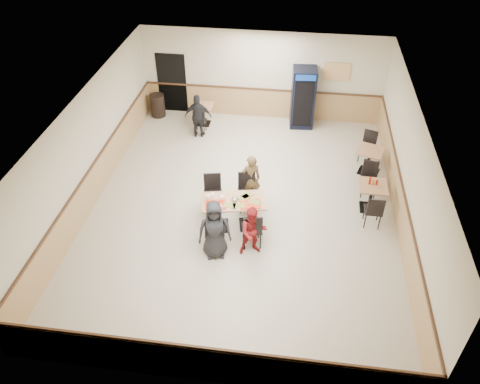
# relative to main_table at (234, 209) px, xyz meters

# --- Properties ---
(ground) EXTENTS (10.00, 10.00, 0.00)m
(ground) POSITION_rel_main_table_xyz_m (0.13, 0.74, -0.56)
(ground) COLOR beige
(ground) RESTS_ON ground
(room_shell) EXTENTS (10.00, 10.00, 10.00)m
(room_shell) POSITION_rel_main_table_xyz_m (1.90, 3.28, 0.02)
(room_shell) COLOR silver
(room_shell) RESTS_ON ground
(main_table) EXTENTS (1.69, 1.08, 0.84)m
(main_table) POSITION_rel_main_table_xyz_m (0.00, 0.00, 0.00)
(main_table) COLOR black
(main_table) RESTS_ON ground
(main_chairs) EXTENTS (1.73, 2.07, 1.06)m
(main_chairs) POSITION_rel_main_table_xyz_m (-0.05, -0.01, -0.03)
(main_chairs) COLOR black
(main_chairs) RESTS_ON ground
(diner_woman_left) EXTENTS (0.87, 0.67, 1.57)m
(diner_woman_left) POSITION_rel_main_table_xyz_m (-0.30, -1.03, 0.23)
(diner_woman_left) COLOR black
(diner_woman_left) RESTS_ON ground
(diner_woman_right) EXTENTS (0.76, 0.67, 1.34)m
(diner_woman_right) POSITION_rel_main_table_xyz_m (0.58, -0.85, 0.11)
(diner_woman_right) COLOR maroon
(diner_woman_right) RESTS_ON ground
(diner_man_opposite) EXTENTS (0.63, 0.52, 1.48)m
(diner_man_opposite) POSITION_rel_main_table_xyz_m (0.30, 1.03, 0.18)
(diner_man_opposite) COLOR brown
(diner_man_opposite) RESTS_ON ground
(lone_diner) EXTENTS (0.88, 0.43, 1.46)m
(lone_diner) POSITION_rel_main_table_xyz_m (-1.75, 4.15, 0.17)
(lone_diner) COLOR black
(lone_diner) RESTS_ON ground
(tabletop_clutter) EXTENTS (1.39, 0.86, 0.12)m
(tabletop_clutter) POSITION_rel_main_table_xyz_m (-0.04, -0.09, 0.31)
(tabletop_clutter) COLOR red
(tabletop_clutter) RESTS_ON main_table
(side_table_near) EXTENTS (0.73, 0.73, 0.77)m
(side_table_near) POSITION_rel_main_table_xyz_m (3.46, 1.16, -0.04)
(side_table_near) COLOR black
(side_table_near) RESTS_ON ground
(side_table_near_chair_south) EXTENTS (0.46, 0.46, 0.98)m
(side_table_near_chair_south) POSITION_rel_main_table_xyz_m (3.46, 0.54, -0.07)
(side_table_near_chair_south) COLOR black
(side_table_near_chair_south) RESTS_ON ground
(side_table_near_chair_north) EXTENTS (0.46, 0.46, 0.98)m
(side_table_near_chair_north) POSITION_rel_main_table_xyz_m (3.46, 1.78, -0.07)
(side_table_near_chair_north) COLOR black
(side_table_near_chair_north) RESTS_ON ground
(side_table_far) EXTENTS (0.91, 0.91, 0.76)m
(side_table_far) POSITION_rel_main_table_xyz_m (3.53, 2.83, -0.05)
(side_table_far) COLOR black
(side_table_far) RESTS_ON ground
(side_table_far_chair_south) EXTENTS (0.57, 0.57, 0.97)m
(side_table_far_chair_south) POSITION_rel_main_table_xyz_m (3.53, 2.22, -0.07)
(side_table_far_chair_south) COLOR black
(side_table_far_chair_south) RESTS_ON ground
(side_table_far_chair_north) EXTENTS (0.57, 0.57, 0.97)m
(side_table_far_chair_north) POSITION_rel_main_table_xyz_m (3.53, 3.45, -0.07)
(side_table_far_chair_north) COLOR black
(side_table_far_chair_north) RESTS_ON ground
(condiment_caddy) EXTENTS (0.23, 0.06, 0.20)m
(condiment_caddy) POSITION_rel_main_table_xyz_m (3.43, 1.21, 0.31)
(condiment_caddy) COLOR #A1180B
(condiment_caddy) RESTS_ON side_table_near
(back_table) EXTENTS (0.66, 0.66, 0.70)m
(back_table) POSITION_rel_main_table_xyz_m (-1.75, 4.94, -0.09)
(back_table) COLOR black
(back_table) RESTS_ON ground
(back_table_chair_lone) EXTENTS (0.41, 0.41, 0.88)m
(back_table_chair_lone) POSITION_rel_main_table_xyz_m (-1.75, 4.38, -0.12)
(back_table_chair_lone) COLOR black
(back_table_chair_lone) RESTS_ON ground
(pepsi_cooler) EXTENTS (0.81, 0.82, 2.00)m
(pepsi_cooler) POSITION_rel_main_table_xyz_m (1.51, 5.33, 0.45)
(pepsi_cooler) COLOR black
(pepsi_cooler) RESTS_ON ground
(trash_bin) EXTENTS (0.50, 0.50, 0.79)m
(trash_bin) POSITION_rel_main_table_xyz_m (-3.44, 5.29, -0.16)
(trash_bin) COLOR black
(trash_bin) RESTS_ON ground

